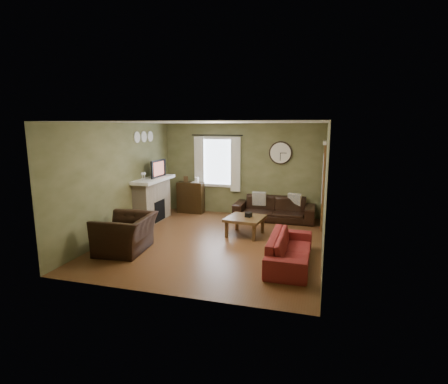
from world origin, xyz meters
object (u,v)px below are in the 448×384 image
(sofa_brown, at_px, (274,209))
(coffee_table, at_px, (245,226))
(sofa_red, at_px, (290,249))
(bookshelf, at_px, (191,197))
(armchair, at_px, (126,234))

(sofa_brown, xyz_separation_m, coffee_table, (-0.47, -1.55, -0.10))
(sofa_red, bearing_deg, coffee_table, 39.15)
(bookshelf, bearing_deg, sofa_red, -44.60)
(sofa_red, height_order, coffee_table, sofa_red)
(bookshelf, height_order, coffee_table, bookshelf)
(bookshelf, distance_m, sofa_brown, 2.49)
(bookshelf, height_order, sofa_brown, bookshelf)
(bookshelf, xyz_separation_m, coffee_table, (2.02, -1.71, -0.23))
(sofa_red, relative_size, armchair, 1.63)
(armchair, bearing_deg, sofa_red, 89.34)
(sofa_brown, relative_size, coffee_table, 2.62)
(bookshelf, bearing_deg, sofa_brown, -3.67)
(bookshelf, xyz_separation_m, sofa_red, (3.19, -3.14, -0.18))
(armchair, bearing_deg, sofa_brown, 136.37)
(sofa_red, bearing_deg, armchair, 94.53)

